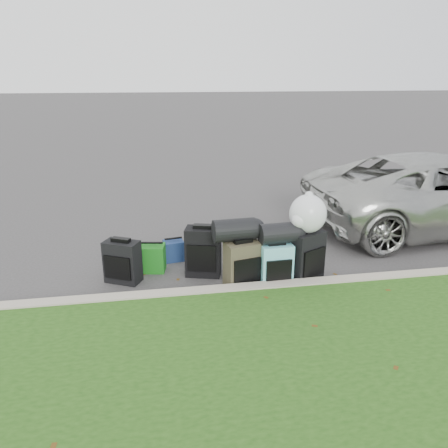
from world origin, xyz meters
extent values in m
plane|color=#383535|center=(0.00, 0.00, 0.00)|extent=(120.00, 120.00, 0.00)
cube|color=#9E937F|center=(0.00, -1.00, 0.07)|extent=(120.00, 0.18, 0.15)
imported|color=#B7B7B2|center=(3.91, 0.92, 0.66)|extent=(4.79, 2.27, 1.32)
cube|color=black|center=(-1.54, -0.31, 0.28)|extent=(0.52, 0.42, 0.57)
cube|color=black|center=(-0.47, -0.28, 0.34)|extent=(0.53, 0.40, 0.67)
cube|color=#363121|center=(-0.01, -0.70, 0.30)|extent=(0.49, 0.37, 0.61)
cube|color=#55A6B2|center=(0.41, -0.78, 0.29)|extent=(0.41, 0.26, 0.58)
cube|color=black|center=(0.84, -0.69, 0.34)|extent=(0.53, 0.45, 0.69)
cube|color=#176917|center=(-1.15, -0.04, 0.19)|extent=(0.37, 0.32, 0.38)
cube|color=navy|center=(-0.84, 0.28, 0.15)|extent=(0.31, 0.26, 0.30)
cylinder|color=black|center=(-0.10, -0.62, 0.75)|extent=(0.56, 0.32, 0.29)
cylinder|color=black|center=(0.44, -0.73, 0.71)|extent=(0.50, 0.31, 0.27)
sphere|color=white|center=(0.84, -0.66, 0.93)|extent=(0.48, 0.48, 0.48)
camera|label=1|loc=(-1.09, -5.72, 2.63)|focal=35.00mm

